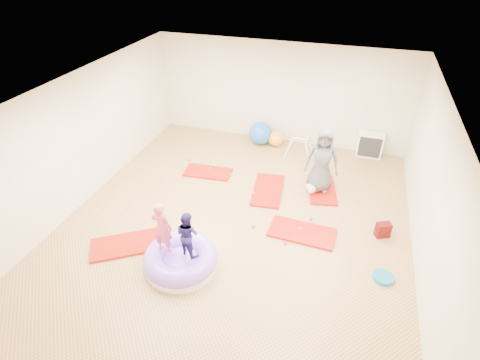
% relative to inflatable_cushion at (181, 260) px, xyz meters
% --- Properties ---
extents(room, '(7.01, 8.01, 2.81)m').
position_rel_inflatable_cushion_xyz_m(room, '(0.57, 1.46, 1.24)').
color(room, tan).
rests_on(room, ground).
extents(gym_mat_front_left, '(1.46, 1.27, 0.05)m').
position_rel_inflatable_cushion_xyz_m(gym_mat_front_left, '(-1.26, 0.15, -0.14)').
color(gym_mat_front_left, red).
rests_on(gym_mat_front_left, ground).
extents(gym_mat_mid_left, '(1.22, 0.68, 0.05)m').
position_rel_inflatable_cushion_xyz_m(gym_mat_mid_left, '(-0.71, 3.10, -0.14)').
color(gym_mat_mid_left, red).
rests_on(gym_mat_mid_left, ground).
extents(gym_mat_center_back, '(0.82, 1.40, 0.06)m').
position_rel_inflatable_cushion_xyz_m(gym_mat_center_back, '(0.93, 2.79, -0.14)').
color(gym_mat_center_back, red).
rests_on(gym_mat_center_back, ground).
extents(gym_mat_right, '(1.35, 0.72, 0.06)m').
position_rel_inflatable_cushion_xyz_m(gym_mat_right, '(1.96, 1.55, -0.14)').
color(gym_mat_right, red).
rests_on(gym_mat_right, ground).
extents(gym_mat_rear_right, '(0.85, 1.32, 0.05)m').
position_rel_inflatable_cushion_xyz_m(gym_mat_rear_right, '(2.15, 3.21, -0.14)').
color(gym_mat_rear_right, red).
rests_on(gym_mat_rear_right, ground).
extents(inflatable_cushion, '(1.34, 1.34, 0.42)m').
position_rel_inflatable_cushion_xyz_m(inflatable_cushion, '(0.00, 0.00, 0.00)').
color(inflatable_cushion, white).
rests_on(inflatable_cushion, ground).
extents(child_pink, '(0.40, 0.28, 1.05)m').
position_rel_inflatable_cushion_xyz_m(child_pink, '(-0.29, -0.01, 0.75)').
color(child_pink, '#EF4B72').
rests_on(child_pink, inflatable_cushion).
extents(child_navy, '(0.52, 0.47, 0.89)m').
position_rel_inflatable_cushion_xyz_m(child_navy, '(0.16, 0.05, 0.67)').
color(child_navy, navy).
rests_on(child_navy, inflatable_cushion).
extents(adult_caregiver, '(0.79, 0.55, 1.56)m').
position_rel_inflatable_cushion_xyz_m(adult_caregiver, '(2.06, 3.18, 0.66)').
color(adult_caregiver, '#4E4F53').
rests_on(adult_caregiver, gym_mat_rear_right).
extents(infant, '(0.33, 0.34, 0.20)m').
position_rel_inflatable_cushion_xyz_m(infant, '(1.93, 3.01, -0.01)').
color(infant, '#A6D4F5').
rests_on(infant, gym_mat_rear_right).
extents(ball_pit_balls, '(3.56, 2.47, 0.07)m').
position_rel_inflatable_cushion_xyz_m(ball_pit_balls, '(0.78, 2.47, -0.13)').
color(ball_pit_balls, '#17A81A').
rests_on(ball_pit_balls, ground).
extents(exercise_ball_blue, '(0.65, 0.65, 0.65)m').
position_rel_inflatable_cushion_xyz_m(exercise_ball_blue, '(0.14, 5.05, 0.16)').
color(exercise_ball_blue, blue).
rests_on(exercise_ball_blue, ground).
extents(exercise_ball_orange, '(0.43, 0.43, 0.43)m').
position_rel_inflatable_cushion_xyz_m(exercise_ball_orange, '(0.59, 5.06, 0.05)').
color(exercise_ball_orange, '#FCAA19').
rests_on(exercise_ball_orange, ground).
extents(infant_play_gym, '(0.72, 0.68, 0.55)m').
position_rel_inflatable_cushion_xyz_m(infant_play_gym, '(1.32, 4.64, 0.20)').
color(infant_play_gym, white).
rests_on(infant_play_gym, ground).
extents(cube_shelf, '(0.66, 0.33, 0.66)m').
position_rel_inflatable_cushion_xyz_m(cube_shelf, '(3.13, 5.25, 0.17)').
color(cube_shelf, white).
rests_on(cube_shelf, ground).
extents(balance_disc, '(0.36, 0.36, 0.08)m').
position_rel_inflatable_cushion_xyz_m(balance_disc, '(3.53, 0.79, -0.12)').
color(balance_disc, '#177097').
rests_on(balance_disc, ground).
extents(backpack, '(0.32, 0.27, 0.32)m').
position_rel_inflatable_cushion_xyz_m(backpack, '(3.50, 1.97, -0.01)').
color(backpack, '#960A05').
rests_on(backpack, ground).
extents(yellow_toy, '(0.20, 0.20, 0.03)m').
position_rel_inflatable_cushion_xyz_m(yellow_toy, '(0.01, 0.79, -0.15)').
color(yellow_toy, '#DBD706').
rests_on(yellow_toy, ground).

